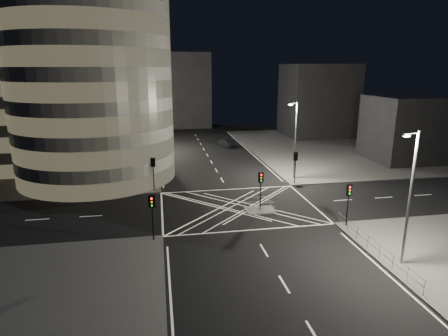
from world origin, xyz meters
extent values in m
plane|color=black|center=(0.00, 0.00, 0.00)|extent=(120.00, 120.00, 0.00)
cube|color=#4A4745|center=(-29.00, 27.00, 0.07)|extent=(42.00, 42.00, 0.15)
cube|color=#4A4745|center=(29.00, 27.00, 0.07)|extent=(42.00, 42.00, 0.15)
cube|color=slate|center=(2.00, -1.50, 0.07)|extent=(3.00, 2.00, 0.15)
cylinder|color=gray|center=(-16.00, 14.00, 12.65)|extent=(20.00, 20.00, 25.00)
cube|color=gray|center=(-26.00, 24.00, 12.65)|extent=(20.00, 18.00, 25.00)
cube|color=gray|center=(-22.00, 42.00, 11.15)|extent=(24.00, 16.00, 22.00)
cube|color=black|center=(26.00, 40.00, 7.65)|extent=(14.00, 12.00, 15.00)
cube|color=black|center=(30.00, 16.00, 5.15)|extent=(10.00, 10.00, 10.00)
cube|color=black|center=(-4.00, 58.00, 9.00)|extent=(18.00, 8.00, 18.00)
cylinder|color=black|center=(-10.50, 9.00, 1.64)|extent=(0.32, 0.32, 2.98)
ellipsoid|color=black|center=(-10.50, 9.00, 4.18)|extent=(3.82, 3.82, 4.40)
cylinder|color=black|center=(-10.50, 15.00, 2.13)|extent=(0.32, 0.32, 3.96)
ellipsoid|color=black|center=(-10.50, 15.00, 5.42)|extent=(4.77, 4.77, 5.49)
cylinder|color=black|center=(-10.50, 21.00, 1.69)|extent=(0.32, 0.32, 3.09)
ellipsoid|color=black|center=(-10.50, 21.00, 4.31)|extent=(3.91, 3.91, 4.49)
cylinder|color=black|center=(-10.50, 27.00, 2.03)|extent=(0.32, 0.32, 3.76)
ellipsoid|color=black|center=(-10.50, 27.00, 5.22)|extent=(4.76, 4.76, 5.48)
cylinder|color=black|center=(-10.50, 33.00, 1.71)|extent=(0.32, 0.32, 3.13)
ellipsoid|color=black|center=(-10.50, 33.00, 4.36)|extent=(3.93, 3.93, 4.52)
cylinder|color=black|center=(-8.80, 6.80, 1.65)|extent=(0.12, 0.12, 3.00)
cube|color=black|center=(-8.80, 6.80, 3.60)|extent=(0.28, 0.22, 0.90)
cube|color=black|center=(-8.80, 6.80, 3.60)|extent=(0.55, 0.04, 1.10)
cylinder|color=black|center=(-8.80, -6.80, 1.65)|extent=(0.12, 0.12, 3.00)
cube|color=black|center=(-8.80, -6.80, 3.60)|extent=(0.28, 0.22, 0.90)
cube|color=black|center=(-8.80, -6.80, 3.60)|extent=(0.55, 0.04, 1.10)
cylinder|color=black|center=(8.80, 6.80, 1.65)|extent=(0.12, 0.12, 3.00)
cube|color=black|center=(8.80, 6.80, 3.60)|extent=(0.28, 0.22, 0.90)
cube|color=black|center=(8.80, 6.80, 3.60)|extent=(0.55, 0.04, 1.10)
cylinder|color=black|center=(8.80, -6.80, 1.65)|extent=(0.12, 0.12, 3.00)
cube|color=black|center=(8.80, -6.80, 3.60)|extent=(0.28, 0.22, 0.90)
cube|color=black|center=(8.80, -6.80, 3.60)|extent=(0.55, 0.04, 1.10)
cylinder|color=black|center=(2.00, -1.50, 1.65)|extent=(0.12, 0.12, 3.00)
cube|color=black|center=(2.00, -1.50, 3.60)|extent=(0.28, 0.22, 0.90)
cube|color=black|center=(2.00, -1.50, 3.60)|extent=(0.55, 0.04, 1.10)
cylinder|color=slate|center=(-9.50, 12.00, 5.15)|extent=(0.20, 0.20, 10.00)
cylinder|color=slate|center=(-9.05, 12.00, 10.00)|extent=(0.90, 0.10, 0.10)
cube|color=slate|center=(-8.60, 12.00, 9.90)|extent=(0.50, 0.25, 0.18)
cube|color=white|center=(-8.60, 12.00, 9.79)|extent=(0.42, 0.20, 0.05)
cylinder|color=slate|center=(-9.50, 30.00, 5.15)|extent=(0.20, 0.20, 10.00)
cylinder|color=slate|center=(-9.05, 30.00, 10.00)|extent=(0.90, 0.10, 0.10)
cube|color=slate|center=(-8.60, 30.00, 9.90)|extent=(0.50, 0.25, 0.18)
cube|color=white|center=(-8.60, 30.00, 9.79)|extent=(0.42, 0.20, 0.05)
cylinder|color=slate|center=(9.50, 9.00, 5.15)|extent=(0.20, 0.20, 10.00)
cylinder|color=slate|center=(9.05, 9.00, 10.00)|extent=(0.90, 0.10, 0.10)
cube|color=slate|center=(8.60, 9.00, 9.90)|extent=(0.50, 0.25, 0.18)
cube|color=white|center=(8.60, 9.00, 9.79)|extent=(0.42, 0.20, 0.05)
cylinder|color=slate|center=(9.50, -14.00, 5.15)|extent=(0.20, 0.20, 10.00)
cylinder|color=slate|center=(9.05, -14.00, 10.00)|extent=(0.90, 0.10, 0.10)
cube|color=slate|center=(8.60, -14.00, 9.90)|extent=(0.50, 0.25, 0.18)
cube|color=white|center=(8.60, -14.00, 9.79)|extent=(0.42, 0.20, 0.05)
cube|color=slate|center=(8.30, -12.15, 0.70)|extent=(0.06, 11.70, 1.10)
cube|color=slate|center=(2.00, -2.40, 0.70)|extent=(2.80, 0.06, 1.10)
cube|color=slate|center=(2.00, -0.60, 0.70)|extent=(2.80, 0.06, 1.10)
imported|color=black|center=(4.42, 31.49, 0.72)|extent=(2.95, 4.62, 1.44)
camera|label=1|loc=(-7.98, -36.54, 14.23)|focal=30.00mm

